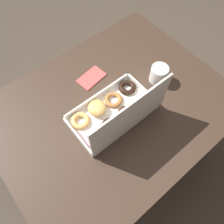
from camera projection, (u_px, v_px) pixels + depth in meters
name	position (u px, v px, depth m)	size (l,w,h in m)	color
ground_plane	(112.00, 152.00, 1.72)	(8.00, 8.00, 0.00)	#42382D
dining_table	(112.00, 115.00, 1.17)	(1.17, 0.92, 0.71)	#38281E
donut_box	(115.00, 113.00, 1.02)	(0.41, 0.25, 0.27)	silver
coffee_mug	(159.00, 74.00, 1.13)	(0.09, 0.09, 0.09)	white
paper_napkin	(91.00, 78.00, 1.18)	(0.16, 0.11, 0.01)	#CC4C47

